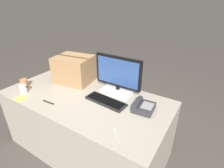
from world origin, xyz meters
name	(u,v)px	position (x,y,z in m)	size (l,w,h in m)	color
ground_plane	(89,147)	(0.00, 0.00, 0.00)	(12.00, 12.00, 0.00)	#47423D
office_desk	(87,124)	(0.00, 0.00, 0.36)	(1.80, 0.90, 0.73)	#A89E8E
monitor	(118,77)	(0.24, 0.29, 0.90)	(0.54, 0.22, 0.41)	white
keyboard	(106,101)	(0.25, 0.04, 0.74)	(0.45, 0.18, 0.03)	black
desk_phone	(143,107)	(0.62, 0.12, 0.76)	(0.20, 0.22, 0.08)	#2D2D33
paper_cup_left	(24,83)	(-0.73, -0.21, 0.78)	(0.08, 0.08, 0.10)	#BC7547
paper_cup_right	(23,89)	(-0.61, -0.30, 0.78)	(0.07, 0.07, 0.10)	white
spoon	(116,132)	(0.56, -0.28, 0.73)	(0.13, 0.13, 0.00)	#B2B2B7
cardboard_box	(74,69)	(-0.35, 0.23, 0.89)	(0.47, 0.41, 0.32)	#9E754C
pen_marker	(48,102)	(-0.23, -0.28, 0.73)	(0.14, 0.02, 0.01)	black
sticky_note_pad	(21,99)	(-0.53, -0.39, 0.73)	(0.10, 0.10, 0.01)	#E5DB4C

